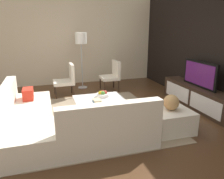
# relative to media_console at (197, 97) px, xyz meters

# --- Properties ---
(ground_plane) EXTENTS (14.00, 14.00, 0.00)m
(ground_plane) POSITION_rel_media_console_xyz_m (0.00, -2.40, -0.25)
(ground_plane) COLOR #4C301C
(feature_wall_back) EXTENTS (6.40, 0.12, 2.80)m
(feature_wall_back) POSITION_rel_media_console_xyz_m (0.00, 0.30, 1.15)
(feature_wall_back) COLOR black
(feature_wall_back) RESTS_ON ground
(side_wall_left) EXTENTS (0.12, 5.20, 2.80)m
(side_wall_left) POSITION_rel_media_console_xyz_m (-3.20, -2.20, 1.15)
(side_wall_left) COLOR beige
(side_wall_left) RESTS_ON ground
(area_rug) EXTENTS (3.04, 2.68, 0.01)m
(area_rug) POSITION_rel_media_console_xyz_m (-0.10, -2.40, -0.24)
(area_rug) COLOR gray
(area_rug) RESTS_ON ground
(media_console) EXTENTS (2.23, 0.43, 0.50)m
(media_console) POSITION_rel_media_console_xyz_m (0.00, 0.00, 0.00)
(media_console) COLOR #332319
(media_console) RESTS_ON ground
(television) EXTENTS (1.08, 0.06, 0.58)m
(television) POSITION_rel_media_console_xyz_m (0.00, 0.00, 0.54)
(television) COLOR black
(television) RESTS_ON media_console
(sectional_couch) EXTENTS (2.40, 2.41, 0.80)m
(sectional_couch) POSITION_rel_media_console_xyz_m (0.52, -3.25, 0.02)
(sectional_couch) COLOR beige
(sectional_couch) RESTS_ON ground
(coffee_table) EXTENTS (0.93, 1.02, 0.38)m
(coffee_table) POSITION_rel_media_console_xyz_m (-0.10, -2.30, -0.05)
(coffee_table) COLOR #332319
(coffee_table) RESTS_ON ground
(accent_chair_near) EXTENTS (0.55, 0.54, 0.87)m
(accent_chair_near) POSITION_rel_media_console_xyz_m (-1.80, -2.78, 0.24)
(accent_chair_near) COLOR #332319
(accent_chair_near) RESTS_ON ground
(floor_lamp) EXTENTS (0.34, 0.34, 1.66)m
(floor_lamp) POSITION_rel_media_console_xyz_m (-2.47, -2.25, 1.15)
(floor_lamp) COLOR #A5A5AA
(floor_lamp) RESTS_ON ground
(ottoman) EXTENTS (0.70, 0.70, 0.40)m
(ottoman) POSITION_rel_media_console_xyz_m (0.87, -1.25, -0.05)
(ottoman) COLOR beige
(ottoman) RESTS_ON ground
(fruit_bowl) EXTENTS (0.28, 0.28, 0.14)m
(fruit_bowl) POSITION_rel_media_console_xyz_m (-0.28, -2.20, 0.19)
(fruit_bowl) COLOR silver
(fruit_bowl) RESTS_ON coffee_table
(accent_chair_far) EXTENTS (0.57, 0.50, 0.87)m
(accent_chair_far) POSITION_rel_media_console_xyz_m (-1.97, -1.45, 0.24)
(accent_chair_far) COLOR #332319
(accent_chair_far) RESTS_ON ground
(decorative_ball) EXTENTS (0.28, 0.28, 0.28)m
(decorative_ball) POSITION_rel_media_console_xyz_m (0.87, -1.25, 0.29)
(decorative_ball) COLOR #AD8451
(decorative_ball) RESTS_ON ottoman
(book_stack) EXTENTS (0.21, 0.15, 0.09)m
(book_stack) POSITION_rel_media_console_xyz_m (0.12, -2.42, 0.18)
(book_stack) COLOR #1E232D
(book_stack) RESTS_ON coffee_table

